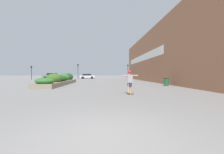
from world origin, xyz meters
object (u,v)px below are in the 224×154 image
car_center_left (156,76)px  traffic_light_far_left (31,70)px  skateboarder (130,79)px  traffic_light_right (128,69)px  car_center_right (52,76)px  car_leftmost (87,76)px  trash_bin (166,82)px  skateboard (130,93)px  traffic_light_left (78,69)px

car_center_left → traffic_light_far_left: (-31.76, -4.18, 1.41)m
skateboarder → traffic_light_right: traffic_light_right is taller
car_center_right → car_leftmost: bearing=-74.7°
skateboarder → car_leftmost: skateboarder is taller
trash_bin → traffic_light_far_left: 31.44m
skateboard → traffic_light_far_left: 32.84m
skateboarder → car_center_right: size_ratio=0.36×
car_leftmost → traffic_light_far_left: bearing=-62.4°
car_center_left → traffic_light_right: traffic_light_right is taller
car_center_right → traffic_light_left: size_ratio=1.07×
skateboarder → traffic_light_right: size_ratio=0.39×
skateboard → skateboarder: 0.91m
skateboard → car_center_right: size_ratio=0.17×
car_leftmost → trash_bin: bearing=22.8°
skateboarder → car_center_right: car_center_right is taller
skateboarder → traffic_light_left: traffic_light_left is taller
traffic_light_right → skateboard: bearing=-99.5°
trash_bin → car_center_right: bearing=130.1°
car_center_left → traffic_light_far_left: bearing=97.5°
car_leftmost → car_center_right: (-9.20, -2.52, 0.09)m
skateboard → trash_bin: trash_bin is taller
car_leftmost → traffic_light_left: 6.18m
car_leftmost → car_center_right: bearing=-74.7°
skateboard → car_center_right: car_center_right is taller
traffic_light_far_left → trash_bin: bearing=-40.5°
car_center_left → car_center_right: (-28.44, -0.15, 0.03)m
car_center_right → traffic_light_far_left: size_ratio=1.26×
car_center_right → traffic_light_far_left: (-3.32, -4.03, 1.38)m
skateboard → trash_bin: 8.52m
car_center_right → traffic_light_left: 8.24m
car_leftmost → traffic_light_left: traffic_light_left is taller
car_center_right → traffic_light_left: bearing=-112.8°
car_leftmost → traffic_light_right: (10.63, -6.04, 1.76)m
car_center_left → car_center_right: car_center_right is taller
car_leftmost → traffic_light_far_left: (-12.52, -6.54, 1.47)m
car_center_left → car_center_right: 28.44m
car_leftmost → car_center_right: car_center_right is taller
skateboarder → car_center_left: skateboarder is taller
skateboard → traffic_light_far_left: bearing=96.7°
trash_bin → traffic_light_right: traffic_light_right is taller
skateboarder → traffic_light_right: 27.95m
car_leftmost → traffic_light_right: 12.35m
skateboard → traffic_light_left: traffic_light_left is taller
traffic_light_right → trash_bin: bearing=-88.0°
traffic_light_far_left → skateboard: bearing=-55.5°
skateboard → car_center_left: (13.22, 31.20, 0.73)m
skateboarder → traffic_light_left: size_ratio=0.39×
skateboard → traffic_light_left: 29.09m
traffic_light_far_left → traffic_light_left: bearing=4.8°
car_leftmost → car_center_left: 19.39m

